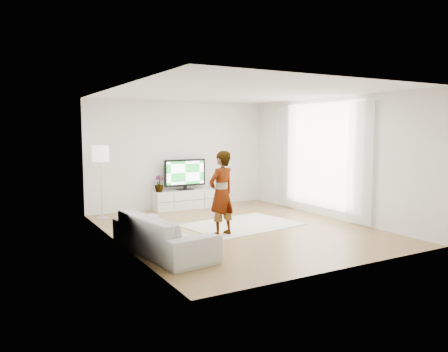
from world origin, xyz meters
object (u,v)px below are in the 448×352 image
floor_lamp (101,157)px  sofa (163,234)px  rug (242,225)px  player (222,193)px  television (185,173)px  media_console (186,199)px

floor_lamp → sofa: bearing=-87.0°
rug → player: (-0.86, -0.63, 0.83)m
player → sofa: 1.62m
rug → sofa: bearing=-152.7°
television → floor_lamp: floor_lamp is taller
rug → player: bearing=-143.9°
media_console → floor_lamp: floor_lamp is taller
media_console → floor_lamp: size_ratio=1.02×
sofa → floor_lamp: size_ratio=1.31×
television → floor_lamp: 2.32m
sofa → television: bearing=-36.6°
media_console → rug: 2.48m
media_console → player: size_ratio=1.05×
media_console → television: (0.00, 0.03, 0.68)m
media_console → player: player is taller
floor_lamp → player: bearing=-60.3°
rug → floor_lamp: 3.60m
television → rug: 2.66m
player → sofa: bearing=4.3°
rug → television: bearing=95.1°
sofa → player: bearing=-76.0°
rug → player: player is taller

